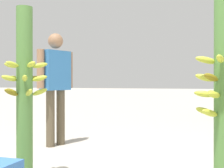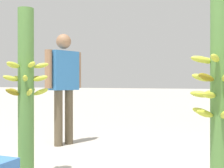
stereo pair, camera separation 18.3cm
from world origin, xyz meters
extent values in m
cylinder|color=#4C7A38|center=(-0.87, 0.47, 0.76)|extent=(0.14, 0.14, 1.52)
ellipsoid|color=#ADB733|center=(-0.90, 0.35, 1.02)|extent=(0.07, 0.15, 0.07)
ellipsoid|color=#ADB733|center=(-0.76, 0.40, 1.02)|extent=(0.14, 0.11, 0.07)
ellipsoid|color=#ADB733|center=(-0.77, 0.56, 1.02)|extent=(0.13, 0.12, 0.07)
ellipsoid|color=#ADB733|center=(-0.92, 0.59, 1.02)|extent=(0.09, 0.14, 0.07)
ellipsoid|color=#ADB733|center=(-1.00, 0.46, 1.02)|extent=(0.14, 0.05, 0.07)
ellipsoid|color=#ADB733|center=(-0.80, 0.37, 0.90)|extent=(0.11, 0.14, 0.07)
ellipsoid|color=#ADB733|center=(-0.75, 0.51, 0.90)|extent=(0.15, 0.08, 0.07)
ellipsoid|color=#736414|center=(-0.87, 0.60, 0.90)|extent=(0.04, 0.14, 0.07)
ellipsoid|color=#ADB733|center=(-0.99, 0.52, 0.90)|extent=(0.15, 0.08, 0.07)
ellipsoid|color=#ADB733|center=(-0.95, 0.37, 0.90)|extent=(0.12, 0.14, 0.07)
ellipsoid|color=#ADB733|center=(-0.77, 0.39, 0.78)|extent=(0.13, 0.12, 0.09)
ellipsoid|color=#ADB733|center=(-0.76, 0.54, 0.78)|extent=(0.14, 0.11, 0.09)
ellipsoid|color=#ADB733|center=(-0.90, 0.60, 0.78)|extent=(0.08, 0.15, 0.09)
ellipsoid|color=#736414|center=(-1.00, 0.48, 0.78)|extent=(0.14, 0.05, 0.09)
ellipsoid|color=#736414|center=(-0.92, 0.35, 0.78)|extent=(0.09, 0.15, 0.09)
cylinder|color=#4C7A38|center=(0.74, 0.45, 0.81)|extent=(0.13, 0.13, 1.62)
ellipsoid|color=#ADB733|center=(0.65, 0.53, 1.02)|extent=(0.14, 0.13, 0.07)
ellipsoid|color=#ADB733|center=(0.62, 0.40, 1.02)|extent=(0.15, 0.09, 0.07)
ellipsoid|color=#ADB733|center=(0.72, 0.32, 1.02)|extent=(0.07, 0.15, 0.07)
ellipsoid|color=#736414|center=(0.66, 0.35, 0.90)|extent=(0.12, 0.14, 0.08)
ellipsoid|color=#736414|center=(0.70, 0.56, 0.90)|extent=(0.09, 0.15, 0.08)
ellipsoid|color=#ADB733|center=(0.62, 0.47, 0.90)|extent=(0.15, 0.07, 0.08)
ellipsoid|color=#ADB733|center=(0.68, 0.56, 0.79)|extent=(0.11, 0.14, 0.06)
ellipsoid|color=#ADB733|center=(0.62, 0.44, 0.79)|extent=(0.14, 0.05, 0.06)
ellipsoid|color=#ADB733|center=(0.68, 0.33, 0.79)|extent=(0.10, 0.14, 0.06)
ellipsoid|color=#ADB733|center=(0.71, 0.57, 0.66)|extent=(0.08, 0.15, 0.08)
ellipsoid|color=#ADB733|center=(0.62, 0.48, 0.66)|extent=(0.15, 0.08, 0.08)
ellipsoid|color=#ADB733|center=(0.66, 0.36, 0.66)|extent=(0.13, 0.13, 0.08)
cylinder|color=brown|center=(-1.36, 2.04, 0.38)|extent=(0.15, 0.15, 0.76)
cylinder|color=brown|center=(-1.42, 1.87, 0.38)|extent=(0.15, 0.15, 0.76)
cube|color=#3372B2|center=(-1.39, 1.96, 1.03)|extent=(0.31, 0.45, 0.54)
cylinder|color=#936B4C|center=(-1.30, 2.20, 1.04)|extent=(0.12, 0.12, 0.51)
cylinder|color=#936B4C|center=(-1.47, 1.72, 1.04)|extent=(0.12, 0.12, 0.51)
sphere|color=#936B4C|center=(-1.39, 1.96, 1.43)|extent=(0.21, 0.21, 0.21)
camera|label=1|loc=(0.70, -1.83, 0.87)|focal=50.00mm
camera|label=2|loc=(0.87, -1.76, 0.87)|focal=50.00mm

